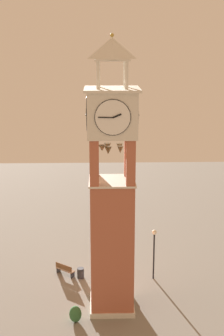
% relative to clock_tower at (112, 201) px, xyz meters
% --- Properties ---
extents(ground, '(80.00, 80.00, 0.00)m').
position_rel_clock_tower_xyz_m(ground, '(-0.00, 0.00, -7.58)').
color(ground, gray).
extents(clock_tower, '(3.36, 3.36, 17.92)m').
position_rel_clock_tower_xyz_m(clock_tower, '(0.00, 0.00, 0.00)').
color(clock_tower, '#AD5B42').
rests_on(clock_tower, ground).
extents(park_bench, '(1.53, 1.33, 0.95)m').
position_rel_clock_tower_xyz_m(park_bench, '(3.50, -4.59, -7.09)').
color(park_bench, brown).
rests_on(park_bench, ground).
extents(lamp_post, '(0.36, 0.36, 3.95)m').
position_rel_clock_tower_xyz_m(lamp_post, '(-3.25, -3.89, -4.84)').
color(lamp_post, black).
rests_on(lamp_post, ground).
extents(trash_bin, '(0.52, 0.52, 0.80)m').
position_rel_clock_tower_xyz_m(trash_bin, '(2.27, -4.14, -7.18)').
color(trash_bin, '#2D2D33').
rests_on(trash_bin, ground).
extents(shrub_near_entry, '(0.79, 0.79, 1.08)m').
position_rel_clock_tower_xyz_m(shrub_near_entry, '(2.40, 1.72, -7.04)').
color(shrub_near_entry, '#336638').
rests_on(shrub_near_entry, ground).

